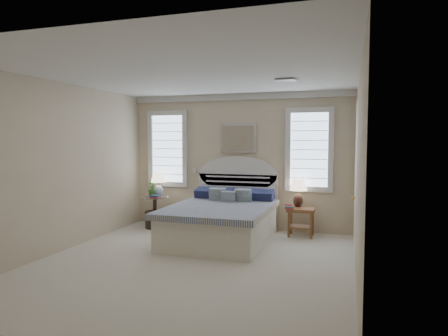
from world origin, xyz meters
TOP-DOWN VIEW (x-y plane):
  - floor at (0.00, 0.00)m, footprint 4.50×5.00m
  - ceiling at (0.00, 0.00)m, footprint 4.50×5.00m
  - wall_back at (0.00, 2.50)m, footprint 4.50×0.02m
  - wall_left at (-2.25, 0.00)m, footprint 0.02×5.00m
  - wall_right at (2.25, 0.00)m, footprint 0.02×5.00m
  - crown_molding at (0.00, 2.46)m, footprint 4.50×0.08m
  - hvac_vent at (1.20, 0.80)m, footprint 0.30×0.20m
  - switch_plate at (-0.95, 2.48)m, footprint 0.08×0.01m
  - window_left at (-1.55, 2.48)m, footprint 0.90×0.06m
  - window_right at (1.40, 2.48)m, footprint 0.90×0.06m
  - painting at (0.00, 2.46)m, footprint 0.74×0.04m
  - closet_door at (2.23, 1.20)m, footprint 0.02×1.80m
  - bed at (0.00, 1.46)m, footprint 1.72×2.28m
  - side_table_left at (-1.65, 2.05)m, footprint 0.56×0.56m
  - nightstand_right at (1.30, 2.15)m, footprint 0.50×0.40m
  - floor_pot at (-1.62, 1.97)m, footprint 0.48×0.48m
  - lamp_left at (-1.61, 2.14)m, footprint 0.38×0.38m
  - lamp_right at (1.23, 2.28)m, footprint 0.37×0.37m
  - potted_plant at (-1.71, 2.07)m, footprint 0.23×0.23m
  - books_left at (-1.56, 1.90)m, footprint 0.21×0.16m
  - books_right at (1.10, 2.00)m, footprint 0.16×0.12m

SIDE VIEW (x-z plane):
  - floor at x=0.00m, z-range -0.01..0.01m
  - floor_pot at x=-1.62m, z-range 0.00..0.34m
  - bed at x=0.00m, z-range -0.35..1.12m
  - nightstand_right at x=1.30m, z-range 0.12..0.65m
  - side_table_left at x=-1.65m, z-range 0.07..0.70m
  - books_right at x=1.10m, z-range 0.53..0.61m
  - books_left at x=-1.56m, z-range 0.63..0.68m
  - potted_plant at x=-1.71m, z-range 0.63..0.97m
  - lamp_right at x=1.23m, z-range 0.59..1.13m
  - lamp_left at x=-1.61m, z-range 0.68..1.19m
  - switch_plate at x=-0.95m, z-range 1.09..1.21m
  - closet_door at x=2.23m, z-range 0.00..2.40m
  - wall_back at x=0.00m, z-range 0.00..2.70m
  - wall_left at x=-2.25m, z-range 0.00..2.70m
  - wall_right at x=2.25m, z-range 0.00..2.70m
  - window_left at x=-1.55m, z-range 0.80..2.40m
  - window_right at x=1.40m, z-range 0.80..2.40m
  - painting at x=0.00m, z-range 1.53..2.11m
  - crown_molding at x=0.00m, z-range 2.58..2.70m
  - hvac_vent at x=1.20m, z-range 2.67..2.69m
  - ceiling at x=0.00m, z-range 2.70..2.71m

